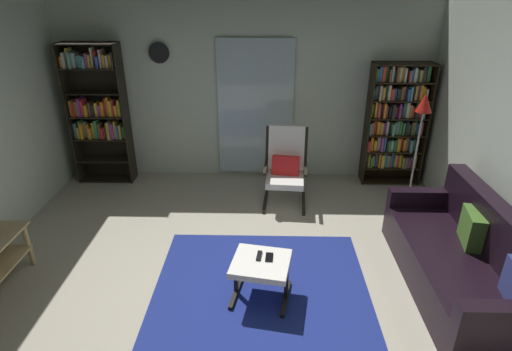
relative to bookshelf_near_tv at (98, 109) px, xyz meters
name	(u,v)px	position (x,y,z in m)	size (l,w,h in m)	color
ground_plane	(232,300)	(2.09, -2.63, -1.10)	(7.02, 7.02, 0.00)	#ACA590
wall_back	(245,91)	(2.09, 0.27, 0.20)	(5.60, 0.06, 2.60)	beige
glass_door_panel	(255,109)	(2.24, 0.20, -0.05)	(1.10, 0.01, 2.00)	silver
area_rug	(261,291)	(2.37, -2.51, -1.10)	(2.09, 1.95, 0.01)	navy
bookshelf_near_tv	(98,109)	(0.00, 0.00, 0.00)	(0.80, 0.30, 2.01)	black
bookshelf_near_sofa	(395,121)	(4.24, 0.03, -0.16)	(0.84, 0.30, 1.76)	black
leather_sofa	(463,261)	(4.29, -2.41, -0.78)	(0.81, 1.99, 0.90)	black
lounge_armchair	(286,164)	(2.67, -0.63, -0.57)	(0.61, 0.69, 1.02)	black
ottoman	(261,267)	(2.36, -2.59, -0.76)	(0.60, 0.56, 0.42)	white
tv_remote	(259,256)	(2.35, -2.52, -0.68)	(0.04, 0.14, 0.02)	black
cell_phone	(269,257)	(2.44, -2.53, -0.68)	(0.07, 0.14, 0.01)	black
floor_lamp_by_shelf	(422,117)	(4.32, -0.72, 0.12)	(0.22, 0.22, 1.52)	#A5A5AD
wall_clock	(159,53)	(0.91, 0.19, 0.75)	(0.29, 0.03, 0.29)	silver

